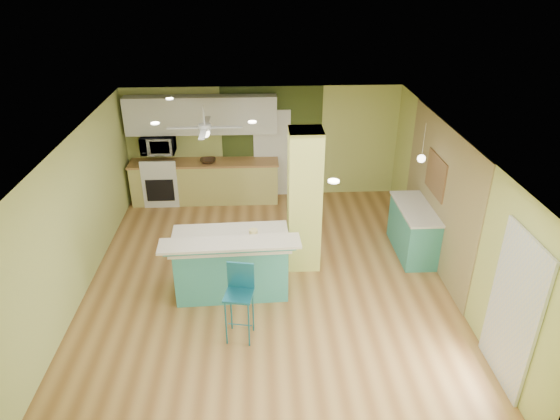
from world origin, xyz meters
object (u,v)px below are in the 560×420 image
object	(u,v)px
side_counter	(413,230)
canister	(253,235)
peninsula	(232,263)
fruit_bowl	(208,161)
bar_stool	(240,290)

from	to	relation	value
side_counter	canister	xyz separation A→B (m)	(-2.91, -1.12, 0.61)
canister	peninsula	bearing A→B (deg)	165.94
side_counter	fruit_bowl	xyz separation A→B (m)	(-3.90, 2.34, 0.52)
fruit_bowl	canister	bearing A→B (deg)	-74.04
side_counter	fruit_bowl	size ratio (longest dim) A/B	4.23
side_counter	canister	size ratio (longest dim) A/B	7.56
peninsula	fruit_bowl	distance (m)	3.45
peninsula	canister	distance (m)	0.67
side_counter	fruit_bowl	distance (m)	4.58
peninsula	canister	bearing A→B (deg)	-16.41
side_counter	canister	bearing A→B (deg)	-158.99
peninsula	side_counter	xyz separation A→B (m)	(3.28, 1.03, -0.06)
bar_stool	fruit_bowl	bearing A→B (deg)	110.42
peninsula	side_counter	world-z (taller)	peninsula
peninsula	bar_stool	xyz separation A→B (m)	(0.17, -1.10, 0.26)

